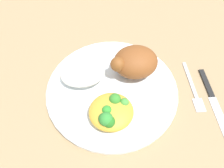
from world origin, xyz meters
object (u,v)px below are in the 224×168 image
at_px(roasted_chicken, 135,62).
at_px(mac_cheese_with_broccoli, 111,112).
at_px(knife, 212,96).
at_px(rice_pile, 83,73).
at_px(fork, 193,88).
at_px(plate, 112,89).

xyz_separation_m(roasted_chicken, mac_cheese_with_broccoli, (0.07, 0.11, -0.02)).
distance_m(roasted_chicken, knife, 0.19).
relative_size(rice_pile, fork, 0.72).
xyz_separation_m(rice_pile, mac_cheese_with_broccoli, (-0.05, 0.10, -0.00)).
xyz_separation_m(roasted_chicken, rice_pile, (0.12, 0.01, -0.01)).
xyz_separation_m(mac_cheese_with_broccoli, fork, (-0.20, -0.05, -0.03)).
height_order(plate, fork, plate).
bearing_deg(knife, fork, -37.95).
xyz_separation_m(plate, rice_pile, (0.06, -0.03, 0.03)).
distance_m(plate, roasted_chicken, 0.08).
relative_size(plate, fork, 2.10).
bearing_deg(knife, roasted_chicken, -26.30).
relative_size(roasted_chicken, fork, 0.77).
bearing_deg(knife, mac_cheese_with_broccoli, 6.52).
bearing_deg(fork, plate, -5.38).
xyz_separation_m(roasted_chicken, knife, (-0.17, 0.08, -0.05)).
xyz_separation_m(roasted_chicken, fork, (-0.13, 0.06, -0.05)).
bearing_deg(plate, mac_cheese_with_broccoli, 81.22).
distance_m(plate, rice_pile, 0.08).
distance_m(roasted_chicken, fork, 0.15).
height_order(fork, knife, knife).
bearing_deg(roasted_chicken, fork, 157.17).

